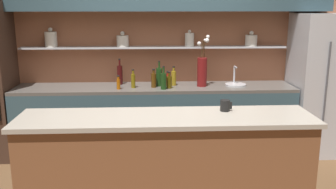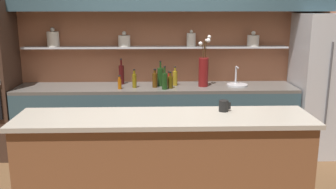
# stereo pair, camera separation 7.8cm
# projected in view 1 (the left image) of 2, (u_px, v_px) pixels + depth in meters

# --- Properties ---
(back_wall_unit) EXTENTS (5.20, 0.44, 2.60)m
(back_wall_unit) POSITION_uv_depth(u_px,v_px,m) (159.00, 36.00, 5.04)
(back_wall_unit) COLOR #A86647
(back_wall_unit) RESTS_ON ground_plane
(back_counter_unit) EXTENTS (3.64, 0.62, 0.92)m
(back_counter_unit) POSITION_uv_depth(u_px,v_px,m) (155.00, 120.00, 5.01)
(back_counter_unit) COLOR #334C56
(back_counter_unit) RESTS_ON ground_plane
(island_counter) EXTENTS (2.57, 0.61, 1.02)m
(island_counter) POSITION_uv_depth(u_px,v_px,m) (166.00, 170.00, 3.35)
(island_counter) COLOR brown
(island_counter) RESTS_ON ground_plane
(refrigerator) EXTENTS (0.83, 0.73, 1.86)m
(refrigerator) POSITION_uv_depth(u_px,v_px,m) (324.00, 85.00, 4.98)
(refrigerator) COLOR #B7B7BC
(refrigerator) RESTS_ON ground_plane
(flower_vase) EXTENTS (0.16, 0.13, 0.67)m
(flower_vase) POSITION_uv_depth(u_px,v_px,m) (202.00, 69.00, 4.86)
(flower_vase) COLOR maroon
(flower_vase) RESTS_ON back_counter_unit
(sink_fixture) EXTENTS (0.27, 0.27, 0.25)m
(sink_fixture) POSITION_uv_depth(u_px,v_px,m) (235.00, 83.00, 4.96)
(sink_fixture) COLOR #B7B7BC
(sink_fixture) RESTS_ON back_counter_unit
(bottle_sauce_0) EXTENTS (0.06, 0.06, 0.19)m
(bottle_sauce_0) POSITION_uv_depth(u_px,v_px,m) (158.00, 79.00, 5.00)
(bottle_sauce_0) COLOR black
(bottle_sauce_0) RESTS_ON back_counter_unit
(bottle_wine_1) EXTENTS (0.08, 0.08, 0.33)m
(bottle_wine_1) POSITION_uv_depth(u_px,v_px,m) (159.00, 77.00, 4.90)
(bottle_wine_1) COLOR #193814
(bottle_wine_1) RESTS_ON back_counter_unit
(bottle_oil_2) EXTENTS (0.07, 0.07, 0.25)m
(bottle_oil_2) POSITION_uv_depth(u_px,v_px,m) (174.00, 78.00, 4.94)
(bottle_oil_2) COLOR olive
(bottle_oil_2) RESTS_ON back_counter_unit
(bottle_wine_3) EXTENTS (0.07, 0.07, 0.35)m
(bottle_wine_3) POSITION_uv_depth(u_px,v_px,m) (120.00, 75.00, 5.00)
(bottle_wine_3) COLOR #380C0C
(bottle_wine_3) RESTS_ON back_counter_unit
(bottle_wine_4) EXTENTS (0.07, 0.07, 0.30)m
(bottle_wine_4) POSITION_uv_depth(u_px,v_px,m) (164.00, 81.00, 4.71)
(bottle_wine_4) COLOR #193814
(bottle_wine_4) RESTS_ON back_counter_unit
(bottle_oil_5) EXTENTS (0.05, 0.05, 0.24)m
(bottle_oil_5) POSITION_uv_depth(u_px,v_px,m) (133.00, 80.00, 4.79)
(bottle_oil_5) COLOR brown
(bottle_oil_5) RESTS_ON back_counter_unit
(bottle_sauce_6) EXTENTS (0.05, 0.05, 0.19)m
(bottle_sauce_6) POSITION_uv_depth(u_px,v_px,m) (168.00, 80.00, 4.94)
(bottle_sauce_6) COLOR maroon
(bottle_sauce_6) RESTS_ON back_counter_unit
(bottle_sauce_7) EXTENTS (0.05, 0.05, 0.18)m
(bottle_sauce_7) POSITION_uv_depth(u_px,v_px,m) (118.00, 83.00, 4.71)
(bottle_sauce_7) COLOR #9E4C0A
(bottle_sauce_7) RESTS_ON back_counter_unit
(bottle_oil_8) EXTENTS (0.07, 0.07, 0.21)m
(bottle_oil_8) POSITION_uv_depth(u_px,v_px,m) (169.00, 82.00, 4.77)
(bottle_oil_8) COLOR #47380A
(bottle_oil_8) RESTS_ON back_counter_unit
(bottle_spirit_9) EXTENTS (0.07, 0.07, 0.24)m
(bottle_spirit_9) POSITION_uv_depth(u_px,v_px,m) (154.00, 80.00, 4.82)
(bottle_spirit_9) COLOR #4C2D0C
(bottle_spirit_9) RESTS_ON back_counter_unit
(coffee_mug) EXTENTS (0.11, 0.09, 0.10)m
(coffee_mug) POSITION_uv_depth(u_px,v_px,m) (225.00, 106.00, 3.37)
(coffee_mug) COLOR black
(coffee_mug) RESTS_ON island_counter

